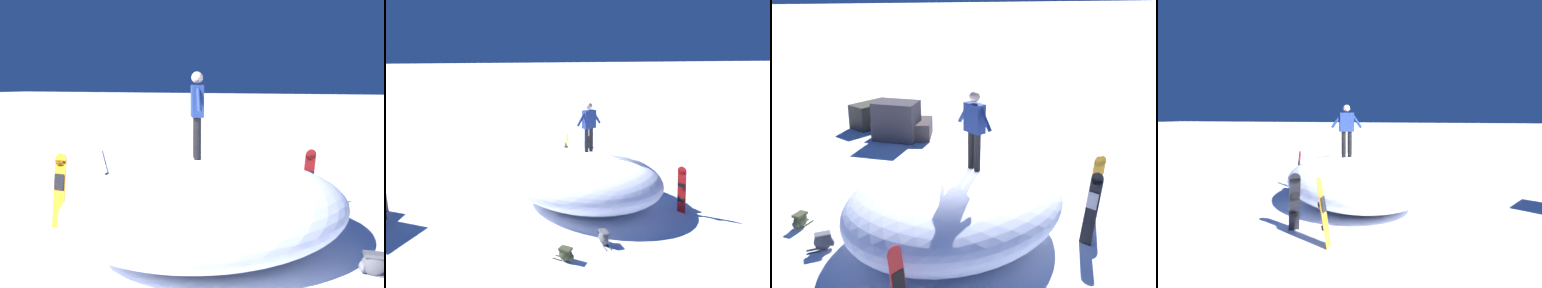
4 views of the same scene
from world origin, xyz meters
TOP-DOWN VIEW (x-y plane):
  - ground at (0.00, 0.00)m, footprint 240.00×240.00m
  - snow_mound at (-0.24, 0.09)m, footprint 7.02×7.09m
  - snowboarder_standing at (-0.00, 0.42)m, footprint 0.96×0.52m
  - snowboard_primary_upright at (2.58, -1.50)m, footprint 0.33×0.35m
  - snowboard_secondary_upright at (0.70, 2.89)m, footprint 0.44×0.46m
  - snowboard_tertiary_upright at (-0.32, 3.54)m, footprint 0.27×0.30m
  - backpack_near at (-1.46, -3.41)m, footprint 0.55×0.49m
  - backpack_far at (-0.33, -2.83)m, footprint 0.29×0.61m

SIDE VIEW (x-z plane):
  - ground at x=0.00m, z-range 0.00..0.00m
  - backpack_near at x=-1.46m, z-range 0.00..0.36m
  - backpack_far at x=-0.33m, z-range 0.01..0.40m
  - snowboard_secondary_upright at x=0.70m, z-range 0.03..1.62m
  - snowboard_primary_upright at x=2.58m, z-range 0.03..1.64m
  - snow_mound at x=-0.24m, z-range 0.00..1.70m
  - snowboard_tertiary_upright at x=-0.32m, z-range 0.03..1.67m
  - snowboarder_standing at x=0.00m, z-range 1.82..3.51m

